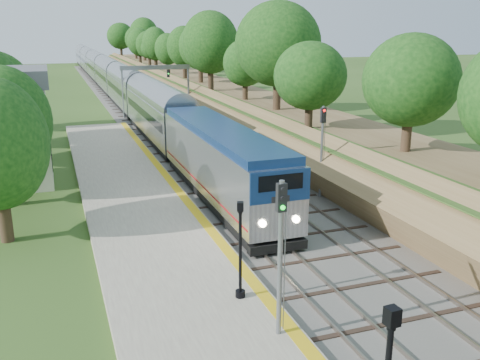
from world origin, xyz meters
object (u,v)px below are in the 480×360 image
object	(u,v)px
lamppost_far	(240,256)
signal_platform	(280,242)
signal_gantry	(156,77)
signal_farside	(322,142)
train	(110,78)

from	to	relation	value
lamppost_far	signal_platform	size ratio (longest dim) A/B	0.71
signal_gantry	lamppost_far	bearing A→B (deg)	-97.04
signal_gantry	signal_farside	bearing A→B (deg)	-83.97
train	lamppost_far	distance (m)	74.75
train	lamppost_far	bearing A→B (deg)	-92.52
signal_platform	signal_farside	world-z (taller)	signal_farside
train	signal_platform	distance (m)	77.66
signal_gantry	signal_farside	world-z (taller)	signal_gantry
signal_gantry	signal_farside	distance (m)	35.54
signal_gantry	signal_platform	bearing A→B (deg)	-96.19
signal_platform	signal_farside	xyz separation A→B (m)	(9.10, 14.21, -0.11)
lamppost_far	signal_farside	distance (m)	14.83
signal_gantry	train	size ratio (longest dim) A/B	0.06
lamppost_far	signal_platform	bearing A→B (deg)	-82.45
lamppost_far	signal_gantry	bearing A→B (deg)	82.96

